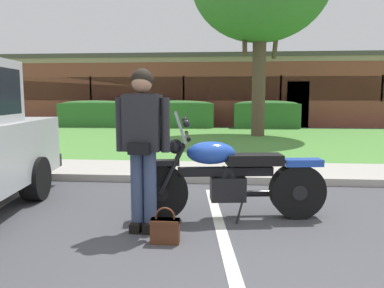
% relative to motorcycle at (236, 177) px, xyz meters
% --- Properties ---
extents(ground_plane, '(140.00, 140.00, 0.00)m').
position_rel_motorcycle_xyz_m(ground_plane, '(-0.31, -1.06, -0.49)').
color(ground_plane, '#424247').
extents(curb_strip, '(60.00, 0.20, 0.12)m').
position_rel_motorcycle_xyz_m(curb_strip, '(-0.31, 1.84, -0.43)').
color(curb_strip, '#ADA89E').
rests_on(curb_strip, ground).
extents(concrete_walk, '(60.00, 1.50, 0.08)m').
position_rel_motorcycle_xyz_m(concrete_walk, '(-0.31, 2.69, -0.45)').
color(concrete_walk, '#ADA89E').
rests_on(concrete_walk, ground).
extents(grass_lawn, '(60.00, 8.78, 0.06)m').
position_rel_motorcycle_xyz_m(grass_lawn, '(-0.31, 7.82, -0.46)').
color(grass_lawn, '#518E3D').
rests_on(grass_lawn, ground).
extents(stall_stripe_1, '(0.60, 4.39, 0.01)m').
position_rel_motorcycle_xyz_m(stall_stripe_1, '(-0.12, -0.86, -0.49)').
color(stall_stripe_1, silver).
rests_on(stall_stripe_1, ground).
extents(motorcycle, '(2.24, 0.82, 1.26)m').
position_rel_motorcycle_xyz_m(motorcycle, '(0.00, 0.00, 0.00)').
color(motorcycle, black).
rests_on(motorcycle, ground).
extents(rider_person, '(0.57, 0.32, 1.70)m').
position_rel_motorcycle_xyz_m(rider_person, '(-0.99, -0.49, 0.50)').
color(rider_person, black).
rests_on(rider_person, ground).
extents(handbag, '(0.28, 0.13, 0.36)m').
position_rel_motorcycle_xyz_m(handbag, '(-0.71, -0.83, -0.34)').
color(handbag, '#562D19').
rests_on(handbag, ground).
extents(hedge_left, '(3.13, 0.90, 1.24)m').
position_rel_motorcycle_xyz_m(hedge_left, '(-5.98, 12.37, 0.16)').
color(hedge_left, '#336B2D').
rests_on(hedge_left, ground).
extents(hedge_center_left, '(3.06, 0.90, 1.24)m').
position_rel_motorcycle_xyz_m(hedge_center_left, '(-2.16, 12.37, 0.16)').
color(hedge_center_left, '#336B2D').
rests_on(hedge_center_left, ground).
extents(hedge_center_right, '(2.79, 0.90, 1.24)m').
position_rel_motorcycle_xyz_m(hedge_center_right, '(1.65, 12.37, 0.16)').
color(hedge_center_right, '#336B2D').
rests_on(hedge_center_right, ground).
extents(brick_building, '(26.42, 9.73, 3.43)m').
position_rel_motorcycle_xyz_m(brick_building, '(-2.07, 18.24, 1.23)').
color(brick_building, brown).
rests_on(brick_building, ground).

